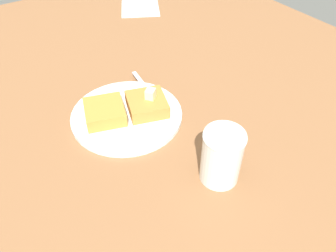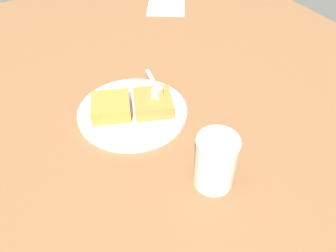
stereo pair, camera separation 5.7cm
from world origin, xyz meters
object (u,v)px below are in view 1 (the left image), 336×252
plate (127,115)px  fork (150,94)px  napkin (140,8)px  syrup_jar (220,159)px

plate → fork: size_ratio=1.37×
napkin → syrup_jar: bearing=70.2°
syrup_jar → plate: bearing=-76.6°
fork → napkin: 46.82cm
syrup_jar → fork: bearing=-94.5°
napkin → fork: bearing=62.2°
fork → syrup_jar: (1.92, 24.38, 3.14)cm
napkin → plate: bearing=56.8°
plate → syrup_jar: (-5.17, 21.66, 3.79)cm
plate → syrup_jar: syrup_jar is taller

